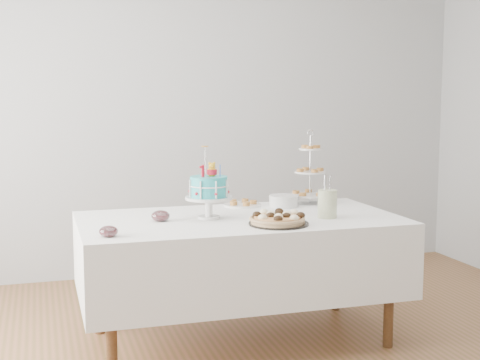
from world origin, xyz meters
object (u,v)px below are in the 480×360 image
object	(u,v)px
birthday_cake	(209,199)
pastry_plate	(242,203)
utensil_pitcher	(327,203)
plate_stack	(284,201)
pie	(277,220)
tiered_stand	(310,172)
jam_bowl_b	(161,216)
table	(240,254)
jam_bowl_a	(109,231)
cupcake_tray	(279,218)

from	to	relation	value
birthday_cake	pastry_plate	bearing A→B (deg)	42.80
utensil_pitcher	pastry_plate	bearing A→B (deg)	112.01
birthday_cake	plate_stack	xyz separation A→B (m)	(0.58, 0.28, -0.08)
pie	plate_stack	bearing A→B (deg)	66.11
plate_stack	pastry_plate	size ratio (longest dim) A/B	0.77
tiered_stand	jam_bowl_b	size ratio (longest dim) A/B	4.63
birthday_cake	jam_bowl_b	xyz separation A→B (m)	(-0.29, 0.00, -0.09)
table	tiered_stand	bearing A→B (deg)	31.78
pie	pastry_plate	xyz separation A→B (m)	(0.01, 0.70, -0.01)
jam_bowl_b	utensil_pitcher	xyz separation A→B (m)	(0.98, -0.18, 0.06)
pie	pastry_plate	bearing A→B (deg)	89.22
plate_stack	jam_bowl_a	world-z (taller)	plate_stack
birthday_cake	utensil_pitcher	bearing A→B (deg)	-21.35
jam_bowl_b	utensil_pitcher	size ratio (longest dim) A/B	0.42
cupcake_tray	pastry_plate	bearing A→B (deg)	90.54
pie	jam_bowl_a	distance (m)	0.95
birthday_cake	jam_bowl_b	bearing A→B (deg)	172.57
pie	utensil_pitcher	xyz separation A→B (m)	(0.37, 0.14, 0.06)
plate_stack	jam_bowl_b	distance (m)	0.92
cupcake_tray	birthday_cake	bearing A→B (deg)	138.35
cupcake_tray	pie	world-z (taller)	cupcake_tray
jam_bowl_b	pastry_plate	bearing A→B (deg)	31.80
table	jam_bowl_a	bearing A→B (deg)	-157.55
plate_stack	pastry_plate	distance (m)	0.28
jam_bowl_a	jam_bowl_b	xyz separation A→B (m)	(0.34, 0.35, 0.00)
cupcake_tray	table	bearing A→B (deg)	117.16
tiered_stand	utensil_pitcher	bearing A→B (deg)	-102.08
utensil_pitcher	cupcake_tray	bearing A→B (deg)	-172.00
jam_bowl_a	utensil_pitcher	size ratio (longest dim) A/B	0.38
cupcake_tray	utensil_pitcher	bearing A→B (deg)	18.66
table	cupcake_tray	distance (m)	0.42
table	utensil_pitcher	world-z (taller)	utensil_pitcher
table	pastry_plate	distance (m)	0.49
plate_stack	pastry_plate	bearing A→B (deg)	157.86
pie	cupcake_tray	bearing A→B (deg)	43.10
cupcake_tray	pie	size ratio (longest dim) A/B	1.08
pie	utensil_pitcher	size ratio (longest dim) A/B	1.23
pastry_plate	utensil_pitcher	bearing A→B (deg)	-57.34
table	cupcake_tray	xyz separation A→B (m)	(0.15, -0.29, 0.27)
jam_bowl_b	plate_stack	bearing A→B (deg)	17.81
cupcake_tray	utensil_pitcher	xyz separation A→B (m)	(0.36, 0.12, 0.05)
utensil_pitcher	jam_bowl_b	bearing A→B (deg)	158.96
jam_bowl_a	birthday_cake	bearing A→B (deg)	29.10
tiered_stand	pie	bearing A→B (deg)	-125.58
utensil_pitcher	table	bearing A→B (deg)	151.15
birthday_cake	pie	xyz separation A→B (m)	(0.32, -0.31, -0.09)
pastry_plate	jam_bowl_b	distance (m)	0.73
cupcake_tray	tiered_stand	world-z (taller)	tiered_stand
pie	plate_stack	world-z (taller)	plate_stack
tiered_stand	jam_bowl_a	xyz separation A→B (m)	(-1.44, -0.72, -0.18)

